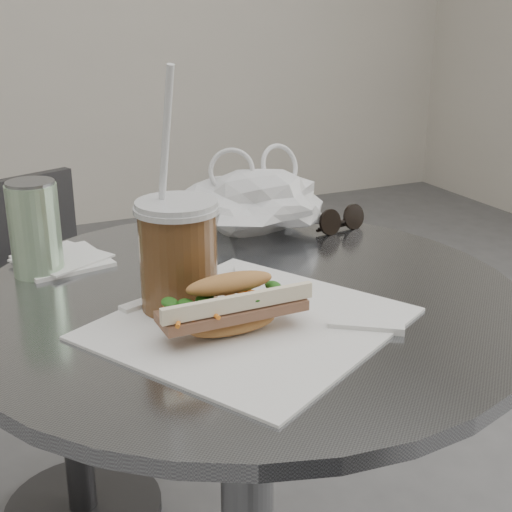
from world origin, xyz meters
name	(u,v)px	position (x,y,z in m)	size (l,w,h in m)	color
cafe_table	(247,462)	(0.00, 0.20, 0.47)	(0.76, 0.76, 0.74)	slate
chair_far	(61,376)	(-0.17, 0.81, 0.34)	(0.42, 0.44, 0.75)	#313134
sandwich_paper	(250,323)	(-0.04, 0.11, 0.74)	(0.33, 0.31, 0.00)	white
banh_mi	(232,306)	(-0.07, 0.09, 0.78)	(0.22, 0.09, 0.07)	#B47E44
iced_coffee	(178,254)	(-0.10, 0.19, 0.81)	(0.11, 0.11, 0.31)	brown
sunglasses	(341,221)	(0.26, 0.38, 0.76)	(0.10, 0.04, 0.04)	black
plastic_bag	(261,204)	(0.13, 0.42, 0.79)	(0.22, 0.17, 0.11)	silver
napkin_stack	(62,260)	(-0.21, 0.42, 0.74)	(0.15, 0.15, 0.01)	white
drink_can	(35,228)	(-0.24, 0.39, 0.81)	(0.07, 0.07, 0.14)	#65A45F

